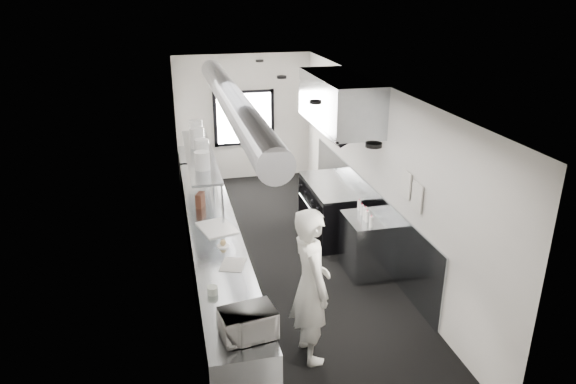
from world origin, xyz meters
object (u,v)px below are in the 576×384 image
range (332,209)px  cutting_board (217,228)px  pass_shelf (200,155)px  squeeze_bottle_d (362,210)px  squeeze_bottle_c (365,214)px  line_cook (311,285)px  plate_stack_a (202,161)px  squeeze_bottle_e (359,205)px  knife_block (200,200)px  plate_stack_d (196,130)px  plate_stack_b (202,148)px  squeeze_bottle_b (367,216)px  far_work_table (197,174)px  bottle_station (367,245)px  small_plate (223,246)px  prep_counter (215,255)px  microwave (248,323)px  plate_stack_c (197,138)px  squeeze_bottle_a (371,222)px  deli_tub_a (223,315)px  exhaust_hood (339,101)px  deli_tub_b (213,290)px

range → cutting_board: size_ratio=2.64×
pass_shelf → squeeze_bottle_d: pass_shelf is taller
pass_shelf → squeeze_bottle_c: 2.91m
line_cook → plate_stack_a: bearing=15.4°
squeeze_bottle_d → squeeze_bottle_e: size_ratio=0.99×
knife_block → plate_stack_d: size_ratio=0.62×
plate_stack_b → squeeze_bottle_b: plate_stack_b is taller
pass_shelf → far_work_table: 2.45m
bottle_station → squeeze_bottle_b: size_ratio=5.22×
squeeze_bottle_c → bottle_station: bearing=28.3°
small_plate → range: bearing=40.6°
prep_counter → knife_block: bearing=98.6°
bottle_station → small_plate: (-2.24, -0.42, 0.46)m
bottle_station → plate_stack_b: (-2.32, 1.49, 1.27)m
microwave → line_cook: bearing=29.6°
plate_stack_d → squeeze_bottle_d: plate_stack_d is taller
plate_stack_c → squeeze_bottle_c: bearing=-42.3°
microwave → squeeze_bottle_a: microwave is taller
line_cook → small_plate: line_cook is taller
line_cook → range: bearing=-27.2°
deli_tub_a → plate_stack_a: bearing=88.6°
exhaust_hood → line_cook: (-1.33, -3.14, -1.43)m
exhaust_hood → squeeze_bottle_a: bearing=-90.9°
plate_stack_b → exhaust_hood: bearing=-2.4°
deli_tub_a → plate_stack_b: (0.11, 3.58, 0.77)m
exhaust_hood → prep_counter: 3.20m
bottle_station → squeeze_bottle_a: size_ratio=5.42×
knife_block → squeeze_bottle_b: (2.35, -1.14, -0.03)m
deli_tub_b → squeeze_bottle_a: bearing=27.6°
prep_counter → squeeze_bottle_b: 2.31m
squeeze_bottle_b → plate_stack_c: bearing=136.6°
range → plate_stack_d: (-2.23, 1.11, 1.28)m
small_plate → plate_stack_b: 2.08m
deli_tub_a → plate_stack_a: size_ratio=0.51×
small_plate → prep_counter: bearing=95.8°
exhaust_hood → far_work_table: size_ratio=1.83×
deli_tub_a → squeeze_bottle_c: squeeze_bottle_c is taller
bottle_station → deli_tub_b: (-2.49, -1.56, 0.49)m
small_plate → plate_stack_d: plate_stack_d is taller
line_cook → deli_tub_a: 1.11m
deli_tub_a → plate_stack_d: 4.66m
plate_stack_a → squeeze_bottle_e: bearing=-13.6°
exhaust_hood → small_plate: exhaust_hood is taller
pass_shelf → knife_block: pass_shelf is taller
plate_stack_c → squeeze_bottle_d: plate_stack_c is taller
range → cutting_board: 2.52m
squeeze_bottle_b → squeeze_bottle_d: bearing=86.2°
prep_counter → squeeze_bottle_c: size_ratio=30.36×
prep_counter → knife_block: 1.00m
plate_stack_a → knife_block: bearing=113.4°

